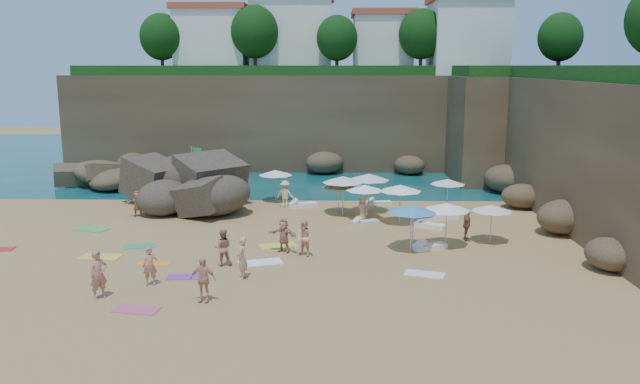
{
  "coord_description": "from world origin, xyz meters",
  "views": [
    {
      "loc": [
        2.7,
        -30.39,
        8.78
      ],
      "look_at": [
        2.0,
        3.0,
        2.0
      ],
      "focal_mm": 35.0,
      "sensor_mm": 36.0,
      "label": 1
    }
  ],
  "objects_px": {
    "flag_pole": "(194,167)",
    "person_stand_2": "(285,194)",
    "person_stand_3": "(467,225)",
    "person_stand_6": "(242,258)",
    "parasol_0": "(275,173)",
    "parasol_2": "(343,179)",
    "person_stand_5": "(138,203)",
    "person_stand_0": "(99,275)",
    "person_stand_1": "(223,247)",
    "rock_outcrop": "(182,208)",
    "lounger_0": "(303,205)",
    "parasol_1": "(369,177)",
    "person_stand_4": "(362,209)"
  },
  "relations": [
    {
      "from": "flag_pole",
      "to": "person_stand_2",
      "type": "relative_size",
      "value": 2.11
    },
    {
      "from": "parasol_2",
      "to": "person_stand_5",
      "type": "height_order",
      "value": "parasol_2"
    },
    {
      "from": "person_stand_0",
      "to": "rock_outcrop",
      "type": "bearing_deg",
      "value": 43.53
    },
    {
      "from": "flag_pole",
      "to": "parasol_2",
      "type": "bearing_deg",
      "value": -20.37
    },
    {
      "from": "person_stand_2",
      "to": "person_stand_0",
      "type": "bearing_deg",
      "value": 84.88
    },
    {
      "from": "rock_outcrop",
      "to": "parasol_2",
      "type": "distance_m",
      "value": 10.46
    },
    {
      "from": "person_stand_0",
      "to": "person_stand_1",
      "type": "xyz_separation_m",
      "value": [
        4.05,
        4.12,
        -0.12
      ]
    },
    {
      "from": "lounger_0",
      "to": "person_stand_5",
      "type": "relative_size",
      "value": 1.15
    },
    {
      "from": "person_stand_3",
      "to": "person_stand_4",
      "type": "bearing_deg",
      "value": 62.75
    },
    {
      "from": "parasol_1",
      "to": "person_stand_5",
      "type": "distance_m",
      "value": 13.85
    },
    {
      "from": "person_stand_3",
      "to": "person_stand_5",
      "type": "bearing_deg",
      "value": 84.89
    },
    {
      "from": "lounger_0",
      "to": "person_stand_2",
      "type": "bearing_deg",
      "value": 165.19
    },
    {
      "from": "person_stand_1",
      "to": "person_stand_6",
      "type": "height_order",
      "value": "person_stand_6"
    },
    {
      "from": "parasol_0",
      "to": "person_stand_6",
      "type": "bearing_deg",
      "value": -90.12
    },
    {
      "from": "person_stand_3",
      "to": "person_stand_0",
      "type": "bearing_deg",
      "value": 127.69
    },
    {
      "from": "flag_pole",
      "to": "parasol_1",
      "type": "height_order",
      "value": "flag_pole"
    },
    {
      "from": "person_stand_4",
      "to": "person_stand_0",
      "type": "bearing_deg",
      "value": -96.57
    },
    {
      "from": "person_stand_0",
      "to": "lounger_0",
      "type": "bearing_deg",
      "value": 17.53
    },
    {
      "from": "person_stand_5",
      "to": "parasol_2",
      "type": "bearing_deg",
      "value": -13.89
    },
    {
      "from": "person_stand_4",
      "to": "person_stand_6",
      "type": "distance_m",
      "value": 11.32
    },
    {
      "from": "person_stand_3",
      "to": "person_stand_6",
      "type": "xyz_separation_m",
      "value": [
        -10.62,
        -6.05,
        0.06
      ]
    },
    {
      "from": "person_stand_1",
      "to": "person_stand_2",
      "type": "distance_m",
      "value": 11.81
    },
    {
      "from": "flag_pole",
      "to": "lounger_0",
      "type": "distance_m",
      "value": 7.68
    },
    {
      "from": "person_stand_6",
      "to": "parasol_0",
      "type": "bearing_deg",
      "value": -176.62
    },
    {
      "from": "flag_pole",
      "to": "parasol_1",
      "type": "bearing_deg",
      "value": -14.49
    },
    {
      "from": "rock_outcrop",
      "to": "lounger_0",
      "type": "height_order",
      "value": "rock_outcrop"
    },
    {
      "from": "parasol_1",
      "to": "person_stand_1",
      "type": "bearing_deg",
      "value": -124.04
    },
    {
      "from": "person_stand_3",
      "to": "person_stand_6",
      "type": "bearing_deg",
      "value": 129.29
    },
    {
      "from": "parasol_2",
      "to": "lounger_0",
      "type": "bearing_deg",
      "value": 140.98
    },
    {
      "from": "rock_outcrop",
      "to": "person_stand_5",
      "type": "bearing_deg",
      "value": -130.97
    },
    {
      "from": "person_stand_4",
      "to": "parasol_1",
      "type": "bearing_deg",
      "value": 112.92
    },
    {
      "from": "person_stand_3",
      "to": "person_stand_4",
      "type": "xyz_separation_m",
      "value": [
        -5.14,
        3.86,
        -0.1
      ]
    },
    {
      "from": "person_stand_1",
      "to": "parasol_0",
      "type": "bearing_deg",
      "value": -101.45
    },
    {
      "from": "person_stand_4",
      "to": "person_stand_5",
      "type": "relative_size",
      "value": 0.95
    },
    {
      "from": "person_stand_6",
      "to": "rock_outcrop",
      "type": "bearing_deg",
      "value": -153.21
    },
    {
      "from": "flag_pole",
      "to": "person_stand_3",
      "type": "xyz_separation_m",
      "value": [
        15.9,
        -9.05,
        -1.49
      ]
    },
    {
      "from": "parasol_2",
      "to": "person_stand_1",
      "type": "bearing_deg",
      "value": -119.36
    },
    {
      "from": "person_stand_2",
      "to": "parasol_0",
      "type": "bearing_deg",
      "value": -51.02
    },
    {
      "from": "lounger_0",
      "to": "person_stand_0",
      "type": "bearing_deg",
      "value": -134.16
    },
    {
      "from": "person_stand_1",
      "to": "person_stand_5",
      "type": "xyz_separation_m",
      "value": [
        -6.66,
        9.13,
        -0.05
      ]
    },
    {
      "from": "parasol_0",
      "to": "person_stand_1",
      "type": "bearing_deg",
      "value": -94.86
    },
    {
      "from": "person_stand_2",
      "to": "rock_outcrop",
      "type": "bearing_deg",
      "value": 16.9
    },
    {
      "from": "person_stand_0",
      "to": "person_stand_2",
      "type": "distance_m",
      "value": 16.86
    },
    {
      "from": "person_stand_3",
      "to": "person_stand_4",
      "type": "height_order",
      "value": "person_stand_3"
    },
    {
      "from": "parasol_1",
      "to": "rock_outcrop",
      "type": "bearing_deg",
      "value": 174.8
    },
    {
      "from": "parasol_0",
      "to": "parasol_2",
      "type": "xyz_separation_m",
      "value": [
        4.35,
        -3.67,
        0.24
      ]
    },
    {
      "from": "person_stand_1",
      "to": "person_stand_2",
      "type": "height_order",
      "value": "person_stand_2"
    },
    {
      "from": "lounger_0",
      "to": "person_stand_2",
      "type": "height_order",
      "value": "person_stand_2"
    },
    {
      "from": "person_stand_0",
      "to": "person_stand_5",
      "type": "distance_m",
      "value": 13.5
    },
    {
      "from": "parasol_0",
      "to": "rock_outcrop",
      "type": "bearing_deg",
      "value": -161.51
    }
  ]
}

